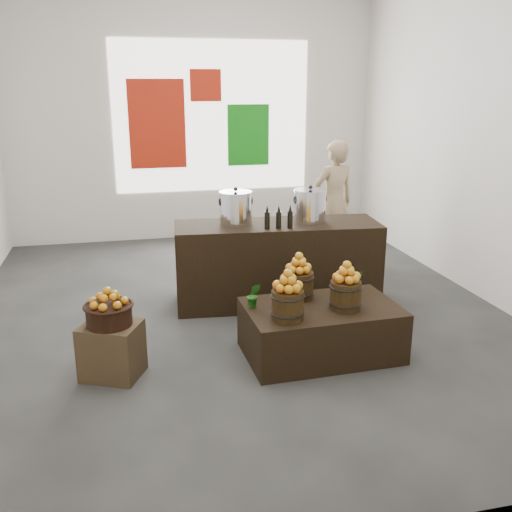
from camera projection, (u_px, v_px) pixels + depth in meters
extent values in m
plane|color=#3E3E3B|center=(238.00, 311.00, 6.59)|extent=(7.00, 7.00, 0.00)
cube|color=silver|center=(194.00, 117.00, 9.27)|extent=(6.00, 0.04, 4.00)
cube|color=white|center=(212.00, 117.00, 9.32)|extent=(3.20, 0.02, 2.40)
cube|color=#AC200D|center=(157.00, 124.00, 9.14)|extent=(0.90, 0.04, 1.40)
cube|color=#137E14|center=(248.00, 135.00, 9.53)|extent=(0.70, 0.04, 1.00)
cube|color=#AC200D|center=(206.00, 85.00, 9.14)|extent=(0.50, 0.04, 0.50)
cube|color=brown|center=(112.00, 350.00, 5.07)|extent=(0.62, 0.58, 0.50)
cylinder|color=black|center=(109.00, 315.00, 4.97)|extent=(0.40, 0.40, 0.18)
cube|color=black|center=(321.00, 330.00, 5.48)|extent=(1.47, 0.94, 0.50)
cylinder|color=#38250F|center=(287.00, 305.00, 5.08)|extent=(0.29, 0.29, 0.27)
cylinder|color=#38250F|center=(345.00, 295.00, 5.31)|extent=(0.29, 0.29, 0.27)
cylinder|color=#38250F|center=(298.00, 285.00, 5.57)|extent=(0.29, 0.29, 0.27)
imported|color=#195912|center=(350.00, 282.00, 5.69)|extent=(0.24, 0.21, 0.25)
imported|color=#195912|center=(254.00, 295.00, 5.35)|extent=(0.15, 0.13, 0.24)
cube|color=black|center=(277.00, 263.00, 6.73)|extent=(2.43, 0.97, 0.97)
cylinder|color=silver|center=(236.00, 209.00, 6.48)|extent=(0.37, 0.37, 0.37)
cylinder|color=silver|center=(310.00, 207.00, 6.59)|extent=(0.37, 0.37, 0.37)
imported|color=tan|center=(334.00, 203.00, 8.15)|extent=(0.73, 0.56, 1.78)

